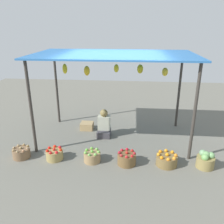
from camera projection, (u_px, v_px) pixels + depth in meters
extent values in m
plane|color=slate|center=(114.00, 137.00, 6.52)|extent=(14.00, 14.00, 0.00)
cylinder|color=#38332D|center=(31.00, 109.00, 5.40)|extent=(0.07, 0.07, 2.25)
cylinder|color=#38332D|center=(195.00, 114.00, 5.08)|extent=(0.07, 0.07, 2.25)
cylinder|color=#38332D|center=(57.00, 88.00, 7.16)|extent=(0.07, 0.07, 2.25)
cylinder|color=#38332D|center=(179.00, 91.00, 6.84)|extent=(0.07, 0.07, 2.25)
cube|color=#306DB2|center=(114.00, 54.00, 5.72)|extent=(4.01, 2.20, 0.04)
ellipsoid|color=yellow|center=(65.00, 69.00, 6.08)|extent=(0.12, 0.12, 0.26)
ellipsoid|color=yellow|center=(87.00, 71.00, 5.82)|extent=(0.15, 0.15, 0.24)
ellipsoid|color=yellow|center=(116.00, 68.00, 6.15)|extent=(0.13, 0.13, 0.22)
ellipsoid|color=yellow|center=(140.00, 69.00, 6.06)|extent=(0.16, 0.16, 0.24)
ellipsoid|color=yellow|center=(165.00, 72.00, 5.68)|extent=(0.14, 0.14, 0.21)
cube|color=#403D43|center=(104.00, 133.00, 6.57)|extent=(0.36, 0.44, 0.18)
cube|color=#B5B7A2|center=(104.00, 123.00, 6.51)|extent=(0.34, 0.22, 0.40)
sphere|color=olive|center=(104.00, 113.00, 6.41)|extent=(0.21, 0.21, 0.21)
cylinder|color=brown|center=(21.00, 153.00, 5.49)|extent=(0.41, 0.41, 0.23)
sphere|color=#A08754|center=(21.00, 148.00, 5.44)|extent=(0.06, 0.06, 0.06)
sphere|color=#9B7C59|center=(27.00, 148.00, 5.43)|extent=(0.06, 0.06, 0.06)
sphere|color=#9E8553|center=(28.00, 146.00, 5.55)|extent=(0.06, 0.06, 0.06)
sphere|color=#977F50|center=(24.00, 145.00, 5.60)|extent=(0.06, 0.06, 0.06)
sphere|color=#9E875E|center=(18.00, 145.00, 5.57)|extent=(0.06, 0.06, 0.06)
sphere|color=#957956|center=(14.00, 148.00, 5.46)|extent=(0.06, 0.06, 0.06)
sphere|color=#987C51|center=(13.00, 150.00, 5.35)|extent=(0.06, 0.06, 0.06)
sphere|color=#9A8058|center=(17.00, 152.00, 5.29)|extent=(0.06, 0.06, 0.06)
sphere|color=#A77551|center=(23.00, 151.00, 5.33)|extent=(0.06, 0.06, 0.06)
cylinder|color=#9B864E|center=(55.00, 155.00, 5.42)|extent=(0.39, 0.39, 0.23)
sphere|color=red|center=(54.00, 149.00, 5.37)|extent=(0.07, 0.07, 0.07)
sphere|color=red|center=(61.00, 150.00, 5.36)|extent=(0.07, 0.07, 0.07)
sphere|color=red|center=(60.00, 147.00, 5.48)|extent=(0.07, 0.07, 0.07)
sphere|color=red|center=(55.00, 146.00, 5.51)|extent=(0.07, 0.07, 0.07)
sphere|color=red|center=(49.00, 148.00, 5.45)|extent=(0.07, 0.07, 0.07)
sphere|color=red|center=(47.00, 151.00, 5.32)|extent=(0.07, 0.07, 0.07)
sphere|color=red|center=(50.00, 153.00, 5.23)|extent=(0.07, 0.07, 0.07)
sphere|color=red|center=(57.00, 152.00, 5.25)|extent=(0.07, 0.07, 0.07)
cylinder|color=#977950|center=(92.00, 157.00, 5.33)|extent=(0.38, 0.38, 0.23)
sphere|color=#62AE42|center=(92.00, 151.00, 5.28)|extent=(0.07, 0.07, 0.07)
sphere|color=#73BA50|center=(99.00, 152.00, 5.27)|extent=(0.07, 0.07, 0.07)
sphere|color=#66A949|center=(97.00, 149.00, 5.39)|extent=(0.07, 0.07, 0.07)
sphere|color=#68B13F|center=(92.00, 148.00, 5.43)|extent=(0.07, 0.07, 0.07)
sphere|color=#61B73F|center=(87.00, 150.00, 5.36)|extent=(0.07, 0.07, 0.07)
sphere|color=#6AAB4A|center=(86.00, 153.00, 5.23)|extent=(0.07, 0.07, 0.07)
sphere|color=#71A950|center=(89.00, 155.00, 5.15)|extent=(0.07, 0.07, 0.07)
sphere|color=#70AE4B|center=(95.00, 154.00, 5.17)|extent=(0.07, 0.07, 0.07)
cylinder|color=brown|center=(127.00, 159.00, 5.22)|extent=(0.42, 0.42, 0.26)
sphere|color=#B4251D|center=(127.00, 153.00, 5.16)|extent=(0.07, 0.07, 0.07)
sphere|color=#A81F26|center=(134.00, 153.00, 5.15)|extent=(0.07, 0.07, 0.07)
sphere|color=#AB201E|center=(132.00, 151.00, 5.27)|extent=(0.07, 0.07, 0.07)
sphere|color=red|center=(127.00, 149.00, 5.32)|extent=(0.07, 0.07, 0.07)
sphere|color=#B2212C|center=(122.00, 150.00, 5.29)|extent=(0.07, 0.07, 0.07)
sphere|color=#A81B29|center=(119.00, 153.00, 5.18)|extent=(0.07, 0.07, 0.07)
sphere|color=#AA2828|center=(121.00, 155.00, 5.07)|extent=(0.07, 0.07, 0.07)
sphere|color=red|center=(127.00, 157.00, 5.01)|extent=(0.07, 0.07, 0.07)
sphere|color=red|center=(132.00, 156.00, 5.05)|extent=(0.07, 0.07, 0.07)
cylinder|color=brown|center=(167.00, 160.00, 5.19)|extent=(0.47, 0.47, 0.23)
sphere|color=orange|center=(167.00, 155.00, 5.14)|extent=(0.08, 0.08, 0.08)
sphere|color=orange|center=(176.00, 155.00, 5.13)|extent=(0.08, 0.08, 0.08)
sphere|color=orange|center=(172.00, 152.00, 5.26)|extent=(0.08, 0.08, 0.08)
sphere|color=orange|center=(166.00, 150.00, 5.32)|extent=(0.08, 0.08, 0.08)
sphere|color=orange|center=(160.00, 151.00, 5.28)|extent=(0.08, 0.08, 0.08)
sphere|color=orange|center=(158.00, 154.00, 5.16)|extent=(0.08, 0.08, 0.08)
sphere|color=orange|center=(162.00, 158.00, 5.03)|extent=(0.08, 0.08, 0.08)
sphere|color=orange|center=(168.00, 159.00, 4.97)|extent=(0.08, 0.08, 0.08)
sphere|color=orange|center=(174.00, 158.00, 5.01)|extent=(0.08, 0.08, 0.08)
cylinder|color=olive|center=(205.00, 162.00, 5.10)|extent=(0.39, 0.39, 0.26)
sphere|color=#71A061|center=(206.00, 155.00, 5.04)|extent=(0.15, 0.15, 0.15)
sphere|color=#70A464|center=(211.00, 155.00, 5.03)|extent=(0.15, 0.15, 0.15)
sphere|color=#759F70|center=(203.00, 153.00, 5.13)|extent=(0.15, 0.15, 0.15)
sphere|color=#72AC5C|center=(205.00, 157.00, 4.96)|extent=(0.15, 0.15, 0.15)
cube|color=tan|center=(87.00, 126.00, 6.98)|extent=(0.37, 0.32, 0.21)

